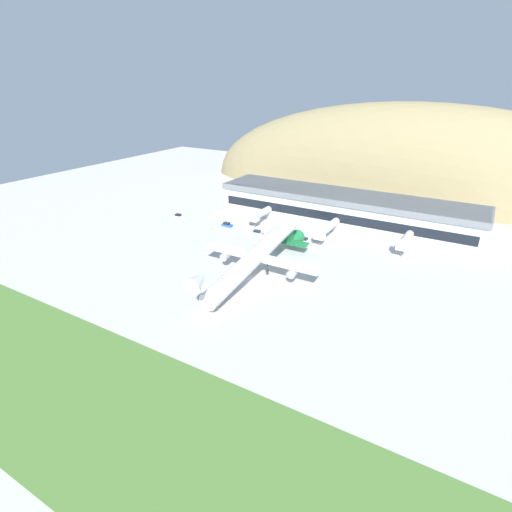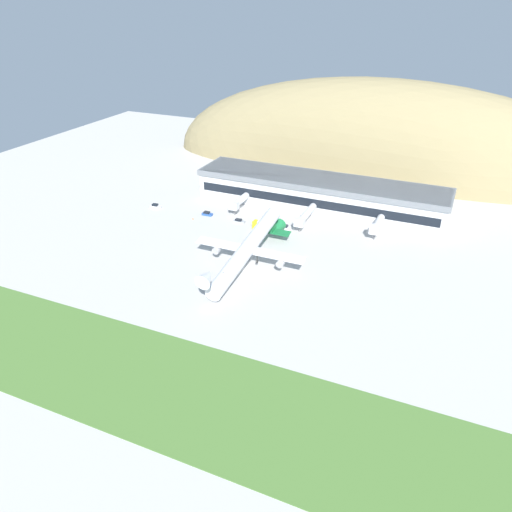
{
  "view_description": "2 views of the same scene",
  "coord_description": "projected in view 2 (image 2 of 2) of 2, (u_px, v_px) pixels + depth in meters",
  "views": [
    {
      "loc": [
        49.65,
        -83.92,
        50.7
      ],
      "look_at": [
        -1.09,
        1.96,
        6.01
      ],
      "focal_mm": 28.0,
      "sensor_mm": 36.0,
      "label": 1
    },
    {
      "loc": [
        55.54,
        -119.58,
        75.56
      ],
      "look_at": [
        3.68,
        -1.7,
        6.31
      ],
      "focal_mm": 35.0,
      "sensor_mm": 36.0,
      "label": 2
    }
  ],
  "objects": [
    {
      "name": "ground_plane",
      "position": [
        247.0,
        270.0,
        151.89
      ],
      "size": [
        337.66,
        337.66,
        0.0
      ],
      "primitive_type": "plane",
      "color": "#B7B5AF"
    },
    {
      "name": "cargo_airplane",
      "position": [
        248.0,
        249.0,
        149.81
      ],
      "size": [
        35.42,
        55.08,
        12.57
      ],
      "color": "silver"
    },
    {
      "name": "service_car_3",
      "position": [
        156.0,
        206.0,
        194.09
      ],
      "size": [
        4.05,
        2.15,
        1.69
      ],
      "color": "silver",
      "rests_on": "ground_plane"
    },
    {
      "name": "jetway_1",
      "position": [
        305.0,
        216.0,
        177.98
      ],
      "size": [
        3.38,
        17.03,
        5.43
      ],
      "color": "silver",
      "rests_on": "ground_plane"
    },
    {
      "name": "jetway_2",
      "position": [
        377.0,
        225.0,
        170.97
      ],
      "size": [
        3.38,
        12.54,
        5.43
      ],
      "color": "silver",
      "rests_on": "ground_plane"
    },
    {
      "name": "terminal_building",
      "position": [
        320.0,
        191.0,
        192.24
      ],
      "size": [
        96.57,
        20.25,
        11.61
      ],
      "color": "silver",
      "rests_on": "ground_plane"
    },
    {
      "name": "service_car_2",
      "position": [
        239.0,
        221.0,
        181.93
      ],
      "size": [
        4.33,
        1.99,
        1.45
      ],
      "color": "#999EA3",
      "rests_on": "ground_plane"
    },
    {
      "name": "hill_backdrop",
      "position": [
        378.0,
        169.0,
        235.92
      ],
      "size": [
        210.39,
        54.43,
        82.67
      ],
      "primitive_type": "ellipsoid",
      "color": "#8E7F56",
      "rests_on": "ground_plane"
    },
    {
      "name": "fuel_truck",
      "position": [
        262.0,
        225.0,
        176.63
      ],
      "size": [
        6.38,
        2.6,
        3.3
      ],
      "color": "gold",
      "rests_on": "ground_plane"
    },
    {
      "name": "service_car_0",
      "position": [
        207.0,
        214.0,
        187.87
      ],
      "size": [
        4.02,
        1.86,
        1.5
      ],
      "color": "#264C99",
      "rests_on": "ground_plane"
    },
    {
      "name": "service_car_1",
      "position": [
        285.0,
        227.0,
        177.16
      ],
      "size": [
        3.89,
        2.04,
        1.49
      ],
      "color": "silver",
      "rests_on": "ground_plane"
    },
    {
      "name": "jetway_0",
      "position": [
        239.0,
        202.0,
        189.54
      ],
      "size": [
        3.38,
        12.75,
        5.43
      ],
      "color": "silver",
      "rests_on": "ground_plane"
    },
    {
      "name": "grass_strip_foreground",
      "position": [
        146.0,
        379.0,
        109.14
      ],
      "size": [
        303.9,
        31.09,
        0.08
      ],
      "primitive_type": "cube",
      "color": "#4C7533",
      "rests_on": "ground_plane"
    },
    {
      "name": "traffic_cone_0",
      "position": [
        193.0,
        218.0,
        184.86
      ],
      "size": [
        0.52,
        0.52,
        0.58
      ],
      "color": "orange",
      "rests_on": "ground_plane"
    }
  ]
}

